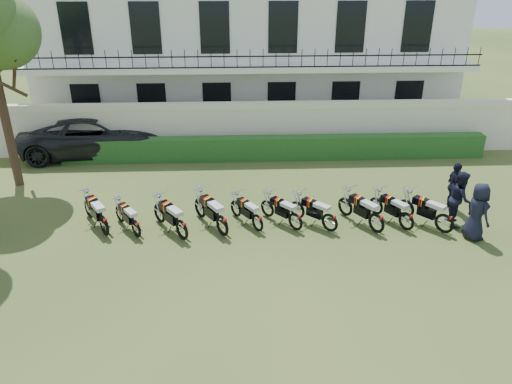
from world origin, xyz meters
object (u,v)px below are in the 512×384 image
motorcycle_2 (182,225)px  officer_5 (454,186)px  motorcycle_3 (222,221)px  motorcycle_9 (445,219)px  motorcycle_1 (136,225)px  motorcycle_8 (407,217)px  officer_4 (460,198)px  motorcycle_5 (296,218)px  motorcycle_6 (330,218)px  officer_3 (477,212)px  motorcycle_0 (104,221)px  suv (96,135)px  motorcycle_4 (258,219)px  motorcycle_7 (377,219)px

motorcycle_2 → officer_5: officer_5 is taller
motorcycle_3 → motorcycle_9: bearing=-32.3°
motorcycle_1 → motorcycle_8: bearing=-34.3°
officer_4 → officer_5: size_ratio=1.07×
motorcycle_3 → motorcycle_5: bearing=-25.2°
motorcycle_6 → officer_3: size_ratio=0.77×
motorcycle_0 → suv: bearing=71.9°
motorcycle_6 → suv: (-9.01, 7.38, 0.39)m
motorcycle_6 → officer_5: bearing=-27.5°
motorcycle_3 → officer_5: size_ratio=1.10×
motorcycle_6 → motorcycle_2: bearing=138.9°
motorcycle_4 → motorcycle_6: bearing=-36.3°
motorcycle_6 → motorcycle_9: bearing=-48.9°
motorcycle_3 → motorcycle_8: bearing=-30.2°
officer_3 → officer_5: (0.10, 1.97, -0.07)m
motorcycle_0 → officer_4: bearing=-31.7°
motorcycle_7 → suv: suv is taller
motorcycle_3 → motorcycle_5: size_ratio=1.28×
suv → officer_4: 14.98m
motorcycle_0 → officer_4: (11.26, 0.30, 0.39)m
motorcycle_3 → officer_4: officer_4 is taller
motorcycle_5 → suv: bearing=96.7°
officer_5 → motorcycle_2: bearing=105.0°
motorcycle_3 → officer_4: size_ratio=1.03×
motorcycle_4 → motorcycle_1: bearing=149.8°
motorcycle_2 → suv: 8.87m
officer_3 → suv: bearing=45.5°
motorcycle_4 → officer_4: officer_4 is taller
motorcycle_2 → suv: size_ratio=0.27×
motorcycle_4 → motorcycle_9: motorcycle_9 is taller
motorcycle_1 → suv: (-2.98, 7.46, 0.42)m
motorcycle_6 → officer_5: 4.70m
motorcycle_0 → motorcycle_6: bearing=-33.7°
motorcycle_1 → motorcycle_9: (9.60, -0.16, 0.06)m
motorcycle_0 → motorcycle_4: bearing=-32.5°
officer_4 → motorcycle_5: bearing=109.4°
motorcycle_1 → motorcycle_4: (3.76, 0.20, 0.00)m
motorcycle_2 → motorcycle_8: size_ratio=1.03×
officer_4 → motorcycle_6: bearing=111.8°
motorcycle_3 → officer_3: 7.77m
officer_3 → officer_5: bearing=-16.8°
motorcycle_0 → motorcycle_7: 8.49m
motorcycle_4 → motorcycle_6: motorcycle_6 is taller
motorcycle_7 → officer_3: size_ratio=0.97×
officer_5 → motorcycle_6: bearing=111.8°
motorcycle_5 → officer_3: (5.44, -0.70, 0.45)m
motorcycle_8 → motorcycle_9: 1.15m
motorcycle_2 → motorcycle_3: motorcycle_3 is taller
motorcycle_5 → motorcycle_8: bearing=-43.2°
motorcycle_7 → officer_4: bearing=-22.0°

